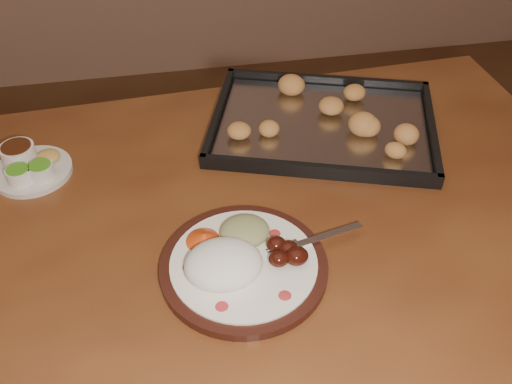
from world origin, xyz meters
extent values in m
cube|color=brown|center=(0.11, 0.13, 0.73)|extent=(1.55, 0.98, 0.04)
cylinder|color=#542E19|center=(0.77, 0.55, 0.35)|extent=(0.07, 0.07, 0.71)
cylinder|color=black|center=(0.12, 0.00, 0.76)|extent=(0.28, 0.28, 0.02)
cylinder|color=white|center=(0.12, 0.00, 0.77)|extent=(0.25, 0.25, 0.01)
ellipsoid|color=red|center=(0.08, -0.08, 0.77)|extent=(0.02, 0.02, 0.00)
ellipsoid|color=red|center=(0.18, -0.08, 0.77)|extent=(0.02, 0.02, 0.00)
ellipsoid|color=red|center=(0.19, 0.06, 0.77)|extent=(0.02, 0.02, 0.00)
ellipsoid|color=red|center=(0.03, 0.01, 0.77)|extent=(0.02, 0.02, 0.00)
ellipsoid|color=white|center=(0.09, -0.01, 0.79)|extent=(0.15, 0.13, 0.06)
ellipsoid|color=#441109|center=(0.18, -0.01, 0.79)|extent=(0.04, 0.03, 0.03)
ellipsoid|color=#441109|center=(0.20, 0.00, 0.79)|extent=(0.04, 0.03, 0.03)
ellipsoid|color=#441109|center=(0.18, 0.02, 0.79)|extent=(0.04, 0.03, 0.03)
ellipsoid|color=#441109|center=(0.21, -0.01, 0.79)|extent=(0.04, 0.03, 0.03)
ellipsoid|color=tan|center=(0.14, 0.06, 0.78)|extent=(0.10, 0.09, 0.04)
cone|color=#CD4012|center=(0.07, 0.06, 0.78)|extent=(0.09, 0.09, 0.03)
cube|color=white|center=(0.28, 0.03, 0.77)|extent=(0.14, 0.04, 0.00)
cube|color=white|center=(0.21, 0.02, 0.78)|extent=(0.04, 0.03, 0.00)
cylinder|color=white|center=(0.18, 0.00, 0.78)|extent=(0.03, 0.01, 0.00)
cylinder|color=white|center=(0.18, 0.01, 0.78)|extent=(0.03, 0.01, 0.00)
cylinder|color=white|center=(0.18, 0.01, 0.78)|extent=(0.03, 0.01, 0.00)
cylinder|color=white|center=(0.18, 0.02, 0.78)|extent=(0.03, 0.01, 0.00)
cylinder|color=beige|center=(-0.25, 0.33, 0.76)|extent=(0.16, 0.16, 0.01)
cylinder|color=silver|center=(-0.27, 0.29, 0.78)|extent=(0.05, 0.05, 0.03)
cylinder|color=#48981E|center=(-0.27, 0.29, 0.79)|extent=(0.04, 0.04, 0.00)
cylinder|color=silver|center=(-0.23, 0.30, 0.78)|extent=(0.05, 0.05, 0.03)
cylinder|color=#48981E|center=(-0.23, 0.30, 0.79)|extent=(0.04, 0.04, 0.00)
cylinder|color=white|center=(-0.27, 0.35, 0.78)|extent=(0.07, 0.07, 0.04)
cylinder|color=#39190A|center=(-0.27, 0.35, 0.80)|extent=(0.06, 0.06, 0.00)
ellipsoid|color=gold|center=(-0.22, 0.35, 0.77)|extent=(0.05, 0.05, 0.02)
cube|color=black|center=(0.36, 0.37, 0.75)|extent=(0.57, 0.48, 0.01)
cube|color=black|center=(0.42, 0.54, 0.77)|extent=(0.46, 0.16, 0.02)
cube|color=black|center=(0.31, 0.21, 0.77)|extent=(0.46, 0.16, 0.02)
cube|color=black|center=(0.59, 0.30, 0.77)|extent=(0.12, 0.34, 0.02)
cube|color=black|center=(0.14, 0.45, 0.77)|extent=(0.12, 0.34, 0.02)
cube|color=#B1B0B5|center=(0.36, 0.37, 0.76)|extent=(0.52, 0.44, 0.00)
ellipsoid|color=#CF8748|center=(0.42, 0.35, 0.78)|extent=(0.05, 0.05, 0.04)
ellipsoid|color=#CF8748|center=(0.47, 0.39, 0.78)|extent=(0.07, 0.07, 0.04)
ellipsoid|color=#CF8748|center=(0.41, 0.47, 0.78)|extent=(0.06, 0.06, 0.04)
ellipsoid|color=#CF8748|center=(0.31, 0.44, 0.78)|extent=(0.07, 0.07, 0.04)
ellipsoid|color=#CF8748|center=(0.28, 0.43, 0.78)|extent=(0.07, 0.07, 0.04)
ellipsoid|color=#CF8748|center=(0.31, 0.38, 0.78)|extent=(0.07, 0.07, 0.04)
ellipsoid|color=#CF8748|center=(0.28, 0.33, 0.78)|extent=(0.07, 0.07, 0.04)
ellipsoid|color=#CF8748|center=(0.34, 0.27, 0.78)|extent=(0.06, 0.06, 0.04)
ellipsoid|color=#CF8748|center=(0.46, 0.30, 0.78)|extent=(0.07, 0.07, 0.04)
camera|label=1|loc=(0.03, -0.62, 1.49)|focal=40.00mm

